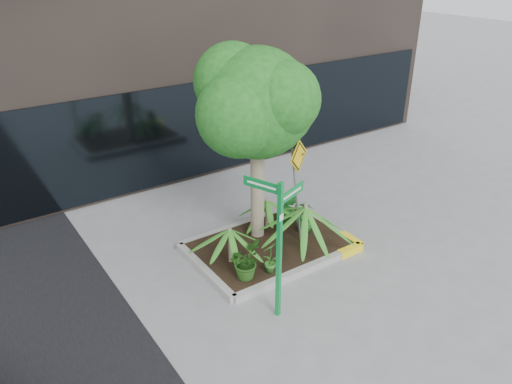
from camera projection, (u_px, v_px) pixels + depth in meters
ground at (270, 259)px, 10.39m from camera, size 80.00×80.00×0.00m
planter at (272, 245)px, 10.67m from camera, size 3.35×2.36×0.15m
tree at (257, 103)px, 9.71m from camera, size 2.83×2.51×4.25m
palm_front at (306, 207)px, 9.97m from camera, size 1.21×1.21×1.34m
palm_left at (230, 229)px, 9.71m from camera, size 0.90×0.90×1.00m
palm_back at (267, 201)px, 10.96m from camera, size 0.82×0.82×0.91m
shrub_a at (245, 261)px, 9.41m from camera, size 0.89×0.89×0.71m
shrub_b at (305, 216)px, 10.98m from camera, size 0.56×0.56×0.72m
shrub_c at (270, 256)px, 9.56m from camera, size 0.43×0.43×0.71m
shrub_d at (288, 207)px, 11.23m from camera, size 0.59×0.59×0.83m
street_sign_post at (279, 235)px, 8.17m from camera, size 0.93×0.73×2.57m
cattle_sign at (298, 174)px, 10.14m from camera, size 0.65×0.34×2.27m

